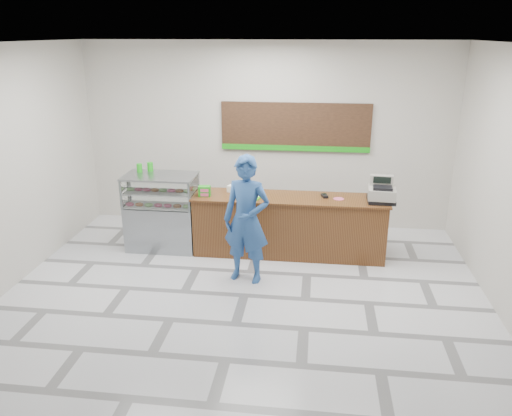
# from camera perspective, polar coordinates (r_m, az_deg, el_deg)

# --- Properties ---
(floor) EXTENTS (7.00, 7.00, 0.00)m
(floor) POSITION_cam_1_polar(r_m,az_deg,el_deg) (7.39, -1.37, -9.95)
(floor) COLOR silver
(floor) RESTS_ON ground
(back_wall) EXTENTS (7.00, 0.00, 7.00)m
(back_wall) POSITION_cam_1_polar(r_m,az_deg,el_deg) (9.60, 1.19, 8.19)
(back_wall) COLOR beige
(back_wall) RESTS_ON floor
(ceiling) EXTENTS (7.00, 7.00, 0.00)m
(ceiling) POSITION_cam_1_polar(r_m,az_deg,el_deg) (6.43, -1.63, 18.32)
(ceiling) COLOR silver
(ceiling) RESTS_ON back_wall
(sales_counter) EXTENTS (3.26, 0.76, 1.03)m
(sales_counter) POSITION_cam_1_polar(r_m,az_deg,el_deg) (8.51, 3.80, -2.01)
(sales_counter) COLOR brown
(sales_counter) RESTS_ON floor
(display_case) EXTENTS (1.22, 0.72, 1.33)m
(display_case) POSITION_cam_1_polar(r_m,az_deg,el_deg) (8.85, -10.68, -0.36)
(display_case) COLOR gray
(display_case) RESTS_ON floor
(menu_board) EXTENTS (2.80, 0.06, 0.90)m
(menu_board) POSITION_cam_1_polar(r_m,az_deg,el_deg) (9.48, 4.52, 9.12)
(menu_board) COLOR black
(menu_board) RESTS_ON back_wall
(cash_register) EXTENTS (0.46, 0.48, 0.41)m
(cash_register) POSITION_cam_1_polar(r_m,az_deg,el_deg) (8.30, 14.15, 1.74)
(cash_register) COLOR black
(cash_register) RESTS_ON sales_counter
(card_terminal) EXTENTS (0.13, 0.18, 0.04)m
(card_terminal) POSITION_cam_1_polar(r_m,az_deg,el_deg) (8.38, 7.83, 1.38)
(card_terminal) COLOR black
(card_terminal) RESTS_ON sales_counter
(serving_tray) EXTENTS (0.46, 0.38, 0.02)m
(serving_tray) POSITION_cam_1_polar(r_m,az_deg,el_deg) (8.31, -0.81, 1.33)
(serving_tray) COLOR #3CC80A
(serving_tray) RESTS_ON sales_counter
(napkin_box) EXTENTS (0.17, 0.17, 0.11)m
(napkin_box) POSITION_cam_1_polar(r_m,az_deg,el_deg) (8.59, -2.77, 2.23)
(napkin_box) COLOR white
(napkin_box) RESTS_ON sales_counter
(straw_cup) EXTENTS (0.08, 0.08, 0.12)m
(straw_cup) POSITION_cam_1_polar(r_m,az_deg,el_deg) (8.52, -2.31, 2.12)
(straw_cup) COLOR silver
(straw_cup) RESTS_ON sales_counter
(promo_box) EXTENTS (0.20, 0.14, 0.17)m
(promo_box) POSITION_cam_1_polar(r_m,az_deg,el_deg) (8.39, -5.90, 1.94)
(promo_box) COLOR #1A9E15
(promo_box) RESTS_ON sales_counter
(donut_decal) EXTENTS (0.18, 0.18, 0.00)m
(donut_decal) POSITION_cam_1_polar(r_m,az_deg,el_deg) (8.33, 9.43, 1.04)
(donut_decal) COLOR #DB527B
(donut_decal) RESTS_ON sales_counter
(green_cup_left) EXTENTS (0.09, 0.09, 0.15)m
(green_cup_left) POSITION_cam_1_polar(r_m,az_deg,el_deg) (8.90, -13.18, 4.49)
(green_cup_left) COLOR #1A9E15
(green_cup_left) RESTS_ON display_case
(green_cup_right) EXTENTS (0.10, 0.10, 0.16)m
(green_cup_right) POSITION_cam_1_polar(r_m,az_deg,el_deg) (8.92, -12.00, 4.64)
(green_cup_right) COLOR #1A9E15
(green_cup_right) RESTS_ON display_case
(customer) EXTENTS (0.80, 0.60, 1.96)m
(customer) POSITION_cam_1_polar(r_m,az_deg,el_deg) (7.45, -1.09, -1.36)
(customer) COLOR #274F8E
(customer) RESTS_ON floor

